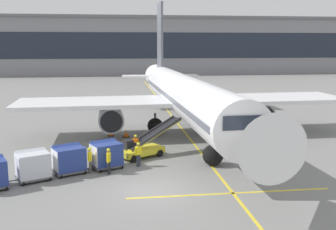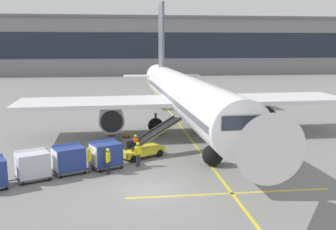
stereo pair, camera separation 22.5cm
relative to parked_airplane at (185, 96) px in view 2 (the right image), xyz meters
The scene contains 15 objects.
ground_plane 15.44m from the parked_airplane, 107.24° to the right, with size 600.00×600.00×0.00m, color slate.
parked_airplane is the anchor object (origin of this frame).
belt_loader 8.83m from the parked_airplane, 121.59° to the right, with size 5.25×3.91×2.78m.
baggage_cart_lead 12.24m from the parked_airplane, 126.88° to the right, with size 2.80×2.29×1.91m.
baggage_cart_second 14.39m from the parked_airplane, 132.76° to the right, with size 2.80×2.29×1.91m.
baggage_cart_third 16.58m from the parked_airplane, 135.59° to the right, with size 2.80×2.29×1.91m.
ground_crew_by_loader 13.19m from the parked_airplane, 122.69° to the right, with size 0.31×0.56×1.74m.
ground_crew_by_carts 13.58m from the parked_airplane, 128.09° to the right, with size 0.28×0.57×1.74m.
ground_crew_marshaller 9.09m from the parked_airplane, 125.12° to the right, with size 0.50×0.40×1.74m.
ground_crew_wingwalker 11.04m from the parked_airplane, 117.45° to the right, with size 0.50×0.40×1.74m.
safety_cone_engine_keepout 7.73m from the parked_airplane, behind, with size 0.59×0.59×0.67m.
safety_cone_wingtip 6.48m from the parked_airplane, behind, with size 0.64×0.64×0.72m.
apron_guidance_line_lead_in 3.74m from the parked_airplane, 76.40° to the right, with size 0.20×110.00×0.01m.
apron_guidance_line_stop_bar 15.75m from the parked_airplane, 89.92° to the right, with size 12.00×0.20×0.01m.
terminal_building 79.75m from the parked_airplane, 87.98° to the left, with size 118.35×17.32×16.01m.
Camera 2 is at (-1.74, -22.01, 8.51)m, focal length 42.32 mm.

